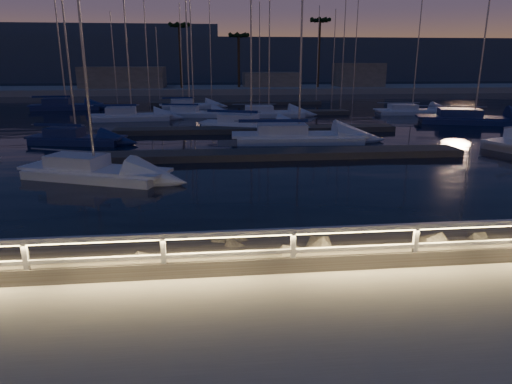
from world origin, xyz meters
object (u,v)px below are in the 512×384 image
(sailboat_g, at_px, (267,113))
(sailboat_m, at_px, (64,106))
(sailboat_c, at_px, (295,136))
(sailboat_f, at_px, (249,124))
(sailboat_e, at_px, (74,138))
(sailboat_k, at_px, (192,113))
(sailboat_b, at_px, (91,170))
(guard_rail, at_px, (373,237))
(sailboat_i, at_px, (130,116))
(sailboat_n, at_px, (188,105))
(sailboat_h, at_px, (471,118))
(sailboat_l, at_px, (410,110))

(sailboat_g, relative_size, sailboat_m, 0.95)
(sailboat_c, distance_m, sailboat_f, 6.78)
(sailboat_e, height_order, sailboat_g, sailboat_g)
(sailboat_m, bearing_deg, sailboat_c, -53.83)
(sailboat_f, height_order, sailboat_k, sailboat_f)
(sailboat_f, bearing_deg, sailboat_e, -134.98)
(sailboat_b, distance_m, sailboat_m, 35.29)
(guard_rail, bearing_deg, sailboat_g, 86.51)
(sailboat_e, height_order, sailboat_f, sailboat_f)
(sailboat_f, xyz_separation_m, sailboat_i, (-10.60, 7.40, -0.01))
(sailboat_f, height_order, sailboat_m, sailboat_f)
(sailboat_n, bearing_deg, sailboat_g, -55.84)
(sailboat_f, relative_size, sailboat_g, 1.10)
(sailboat_f, bearing_deg, sailboat_k, 137.72)
(sailboat_k, bearing_deg, sailboat_f, -52.72)
(sailboat_e, relative_size, sailboat_g, 0.86)
(sailboat_b, xyz_separation_m, sailboat_n, (3.41, 33.62, -0.01))
(sailboat_g, xyz_separation_m, sailboat_h, (17.59, -7.15, 0.05))
(sailboat_i, height_order, sailboat_l, sailboat_l)
(sailboat_m, bearing_deg, sailboat_e, -78.72)
(sailboat_c, height_order, sailboat_k, sailboat_c)
(sailboat_n, bearing_deg, sailboat_k, -92.32)
(sailboat_h, bearing_deg, sailboat_e, -148.70)
(sailboat_e, height_order, sailboat_l, sailboat_l)
(sailboat_f, xyz_separation_m, sailboat_l, (18.04, 9.63, -0.06))
(guard_rail, bearing_deg, sailboat_m, 113.80)
(sailboat_c, relative_size, sailboat_k, 1.29)
(guard_rail, height_order, sailboat_l, sailboat_l)
(sailboat_h, relative_size, sailboat_n, 1.39)
(sailboat_g, distance_m, sailboat_k, 7.59)
(sailboat_n, bearing_deg, sailboat_l, -27.41)
(sailboat_c, bearing_deg, sailboat_h, 28.37)
(guard_rail, distance_m, sailboat_e, 25.48)
(sailboat_c, distance_m, sailboat_n, 26.00)
(sailboat_l, bearing_deg, sailboat_h, -68.68)
(sailboat_b, relative_size, sailboat_f, 0.87)
(sailboat_m, height_order, sailboat_n, sailboat_m)
(sailboat_e, bearing_deg, sailboat_h, 24.65)
(sailboat_k, bearing_deg, sailboat_e, -104.53)
(sailboat_c, xyz_separation_m, sailboat_l, (15.39, 15.86, -0.07))
(sailboat_c, height_order, sailboat_i, sailboat_c)
(guard_rail, bearing_deg, sailboat_h, 55.79)
(sailboat_c, xyz_separation_m, sailboat_k, (-7.49, 16.28, -0.07))
(sailboat_c, height_order, sailboat_f, sailboat_c)
(guard_rail, xyz_separation_m, sailboat_c, (2.19, 21.01, -0.91))
(sailboat_g, bearing_deg, sailboat_b, -114.00)
(sailboat_m, distance_m, sailboat_n, 14.18)
(guard_rail, distance_m, sailboat_l, 40.86)
(guard_rail, relative_size, sailboat_b, 3.58)
(guard_rail, bearing_deg, sailboat_n, 97.45)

